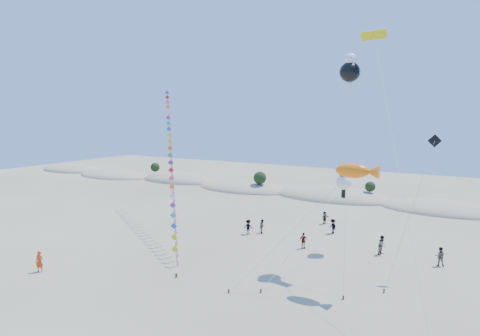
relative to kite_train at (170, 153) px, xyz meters
name	(u,v)px	position (x,y,z in m)	size (l,w,h in m)	color
ground	(120,321)	(11.19, -18.83, -8.76)	(160.00, 160.00, 0.00)	gray
dune_ridge	(338,197)	(12.25, 26.31, -8.65)	(145.30, 11.49, 5.57)	tan
kite_train	(170,153)	(0.00, 0.00, 0.00)	(18.98, 21.57, 17.37)	#3F2D1E
fish_kite	(357,171)	(22.88, -6.49, 0.28)	(9.40, 5.99, 9.61)	#3F2D1E
cartoon_kite_low	(344,180)	(19.73, 1.80, -1.84)	(3.34, 13.25, 8.12)	#3F2D1E
cartoon_kite_high	(350,70)	(20.60, -0.72, 8.24)	(3.24, 8.93, 18.41)	#3F2D1E
parafoil_kite	(375,40)	(22.47, -0.23, 10.64)	(8.56, 18.31, 20.29)	#3F2D1E
dark_kite	(423,175)	(26.93, -1.70, -0.35)	(2.95, 6.04, 11.61)	#3F2D1E
flyer_foreground	(39,262)	(-0.84, -16.29, -7.86)	(0.66, 0.43, 1.80)	red
beachgoers	(363,238)	(21.22, 4.26, -7.93)	(28.91, 11.12, 1.84)	slate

